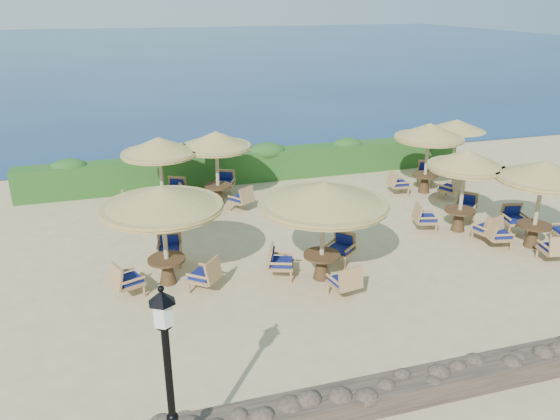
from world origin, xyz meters
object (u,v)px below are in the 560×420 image
(cafe_set_5, at_px, (428,145))
(cafe_set_1, at_px, (323,207))
(cafe_set_6, at_px, (464,177))
(extra_parasol, at_px, (457,125))
(cafe_set_2, at_px, (541,190))
(cafe_set_0, at_px, (163,212))
(lamp_post, at_px, (171,398))
(cafe_set_3, at_px, (160,161))
(cafe_set_4, at_px, (217,155))

(cafe_set_5, bearing_deg, cafe_set_1, -139.38)
(cafe_set_1, distance_m, cafe_set_6, 5.57)
(extra_parasol, height_order, cafe_set_2, cafe_set_2)
(extra_parasol, bearing_deg, cafe_set_1, -141.20)
(extra_parasol, xyz_separation_m, cafe_set_0, (-12.09, -5.68, -0.20))
(lamp_post, relative_size, extra_parasol, 1.38)
(cafe_set_3, bearing_deg, cafe_set_0, -94.29)
(cafe_set_3, bearing_deg, cafe_set_5, -4.16)
(cafe_set_4, height_order, cafe_set_6, same)
(cafe_set_1, relative_size, cafe_set_3, 1.19)
(cafe_set_3, bearing_deg, cafe_set_6, -25.81)
(lamp_post, height_order, cafe_set_2, lamp_post)
(extra_parasol, height_order, cafe_set_4, cafe_set_4)
(cafe_set_5, height_order, cafe_set_6, same)
(cafe_set_2, xyz_separation_m, cafe_set_6, (-1.39, 1.67, 0.01))
(cafe_set_0, distance_m, cafe_set_5, 10.96)
(cafe_set_5, bearing_deg, cafe_set_3, 175.84)
(extra_parasol, height_order, cafe_set_6, cafe_set_6)
(lamp_post, distance_m, cafe_set_5, 15.03)
(lamp_post, xyz_separation_m, cafe_set_5, (10.56, 10.69, 0.30))
(cafe_set_0, xyz_separation_m, cafe_set_4, (2.34, 5.36, -0.15))
(cafe_set_2, relative_size, cafe_set_3, 1.04)
(cafe_set_0, bearing_deg, cafe_set_4, 66.41)
(lamp_post, bearing_deg, cafe_set_5, 45.35)
(cafe_set_4, xyz_separation_m, cafe_set_6, (6.84, -4.54, -0.03))
(cafe_set_0, xyz_separation_m, cafe_set_1, (3.89, -0.91, 0.04))
(cafe_set_1, distance_m, cafe_set_4, 6.46)
(lamp_post, bearing_deg, cafe_set_6, 36.39)
(lamp_post, bearing_deg, cafe_set_0, 85.36)
(lamp_post, distance_m, cafe_set_6, 12.04)
(cafe_set_2, distance_m, cafe_set_5, 5.25)
(extra_parasol, bearing_deg, cafe_set_2, -103.07)
(cafe_set_4, distance_m, cafe_set_5, 7.77)
(cafe_set_1, xyz_separation_m, cafe_set_2, (6.68, 0.06, -0.23))
(cafe_set_5, bearing_deg, cafe_set_4, 172.73)
(lamp_post, relative_size, cafe_set_1, 1.00)
(cafe_set_0, bearing_deg, cafe_set_1, -13.24)
(cafe_set_0, relative_size, cafe_set_2, 1.06)
(lamp_post, distance_m, cafe_set_0, 6.35)
(cafe_set_1, xyz_separation_m, cafe_set_3, (-3.51, 5.99, -0.17))
(extra_parasol, bearing_deg, lamp_post, -136.40)
(extra_parasol, xyz_separation_m, cafe_set_5, (-2.04, -1.31, -0.32))
(cafe_set_5, bearing_deg, lamp_post, -134.65)
(cafe_set_0, bearing_deg, cafe_set_5, 23.51)
(cafe_set_5, xyz_separation_m, cafe_set_6, (-0.87, -3.55, -0.06))
(cafe_set_4, bearing_deg, cafe_set_1, -76.13)
(cafe_set_6, bearing_deg, lamp_post, -143.61)
(cafe_set_1, relative_size, cafe_set_2, 1.15)
(cafe_set_1, distance_m, cafe_set_2, 6.69)
(cafe_set_4, xyz_separation_m, cafe_set_5, (7.71, -0.98, 0.03))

